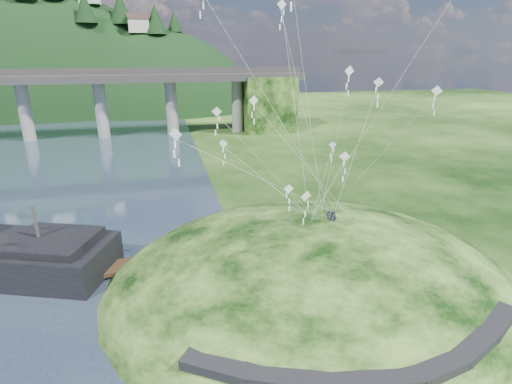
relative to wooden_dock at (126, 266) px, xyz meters
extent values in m
plane|color=black|center=(7.59, -7.39, -0.47)|extent=(320.00, 320.00, 0.00)
ellipsoid|color=black|center=(15.59, -5.39, -1.97)|extent=(36.00, 32.00, 13.00)
cube|color=black|center=(6.09, -15.39, 1.56)|extent=(4.32, 3.62, 0.71)
cube|color=black|center=(9.09, -17.04, 1.62)|extent=(4.10, 2.97, 0.61)
cube|color=black|center=(12.09, -18.04, 1.61)|extent=(3.85, 2.37, 0.62)
cube|color=black|center=(15.09, -18.49, 1.57)|extent=(3.62, 1.83, 0.66)
cube|color=black|center=(18.09, -18.29, 1.58)|extent=(3.82, 2.27, 0.68)
cube|color=black|center=(21.09, -17.34, 1.67)|extent=(4.11, 2.97, 0.71)
cube|color=black|center=(24.09, -15.79, 1.69)|extent=(4.26, 3.43, 0.66)
cylinder|color=gray|center=(-24.41, 62.61, 6.03)|extent=(2.60, 2.60, 13.00)
cylinder|color=gray|center=(-8.91, 62.61, 6.03)|extent=(2.60, 2.60, 13.00)
cylinder|color=gray|center=(6.59, 62.61, 6.03)|extent=(2.60, 2.60, 13.00)
cylinder|color=gray|center=(22.09, 62.61, 6.03)|extent=(2.60, 2.60, 13.00)
cube|color=black|center=(29.59, 62.61, 6.03)|extent=(12.00, 11.00, 13.00)
ellipsoid|color=black|center=(-32.41, 118.61, -6.47)|extent=(96.00, 68.00, 88.00)
ellipsoid|color=black|center=(2.59, 110.61, -10.47)|extent=(76.00, 56.00, 72.00)
cone|color=black|center=(-14.86, 99.70, 30.11)|extent=(6.47, 6.47, 8.51)
cone|color=black|center=(-5.63, 106.60, 30.76)|extent=(7.13, 7.13, 9.38)
cone|color=black|center=(4.47, 101.65, 27.40)|extent=(6.56, 6.56, 8.63)
cone|color=black|center=(10.36, 107.24, 27.21)|extent=(4.88, 4.88, 6.42)
cube|color=beige|center=(-0.41, 102.61, 25.41)|extent=(6.00, 5.00, 4.00)
cube|color=brown|center=(-0.41, 102.61, 28.11)|extent=(6.40, 5.40, 1.60)
cube|color=black|center=(-5.82, 0.59, 2.83)|extent=(8.40, 7.74, 0.68)
cylinder|color=#2D2B2B|center=(-6.89, 1.00, 4.31)|extent=(0.27, 0.27, 3.42)
cube|color=#372516|center=(0.00, 0.00, 0.01)|extent=(15.14, 4.76, 0.37)
cylinder|color=#372516|center=(-6.32, -1.04, -0.26)|extent=(0.32, 0.32, 1.07)
cylinder|color=#372516|center=(-3.16, -0.52, -0.26)|extent=(0.32, 0.32, 1.07)
cylinder|color=#372516|center=(0.00, 0.00, -0.26)|extent=(0.32, 0.32, 1.07)
cylinder|color=#372516|center=(3.16, 0.52, -0.26)|extent=(0.32, 0.32, 1.07)
cylinder|color=#372516|center=(6.32, 1.04, -0.26)|extent=(0.32, 0.32, 1.07)
imported|color=#292936|center=(17.54, -3.64, 5.26)|extent=(0.70, 0.61, 1.62)
imported|color=#292936|center=(17.65, -4.17, 5.31)|extent=(1.03, 1.01, 1.68)
cube|color=white|center=(20.43, -4.70, 15.84)|extent=(0.74, 0.33, 0.76)
cube|color=white|center=(20.43, -4.70, 15.29)|extent=(0.10, 0.03, 0.45)
cube|color=white|center=(20.43, -4.70, 14.74)|extent=(0.10, 0.03, 0.45)
cube|color=white|center=(20.43, -4.70, 14.19)|extent=(0.10, 0.03, 0.45)
cube|color=white|center=(12.53, -7.54, 8.80)|extent=(0.72, 0.15, 0.72)
cube|color=white|center=(12.53, -7.54, 8.29)|extent=(0.09, 0.03, 0.42)
cube|color=white|center=(12.53, -7.54, 7.78)|extent=(0.09, 0.03, 0.42)
cube|color=white|center=(12.53, -7.54, 7.27)|extent=(0.09, 0.03, 0.42)
cube|color=white|center=(13.00, -9.81, 9.00)|extent=(0.80, 0.34, 0.81)
cube|color=white|center=(13.00, -9.81, 8.41)|extent=(0.10, 0.09, 0.49)
cube|color=white|center=(13.00, -9.81, 7.81)|extent=(0.10, 0.09, 0.49)
cube|color=white|center=(13.00, -9.81, 7.22)|extent=(0.10, 0.09, 0.49)
cube|color=white|center=(19.70, 1.31, 9.71)|extent=(0.70, 0.25, 0.70)
cube|color=white|center=(19.70, 1.31, 9.20)|extent=(0.09, 0.02, 0.41)
cube|color=white|center=(19.70, 1.31, 8.69)|extent=(0.09, 0.02, 0.41)
cube|color=white|center=(19.70, 1.31, 8.18)|extent=(0.09, 0.02, 0.41)
cube|color=white|center=(10.88, -3.65, 14.60)|extent=(0.74, 0.20, 0.74)
cube|color=white|center=(10.88, -3.65, 14.07)|extent=(0.10, 0.05, 0.43)
cube|color=white|center=(10.88, -3.65, 13.54)|extent=(0.10, 0.05, 0.43)
cube|color=white|center=(10.88, -3.65, 13.02)|extent=(0.10, 0.05, 0.43)
cube|color=white|center=(23.62, -7.36, 15.37)|extent=(0.51, 0.60, 0.75)
cube|color=white|center=(23.62, -7.36, 14.84)|extent=(0.09, 0.08, 0.44)
cube|color=white|center=(23.62, -7.36, 14.31)|extent=(0.09, 0.08, 0.44)
cube|color=white|center=(23.62, -7.36, 13.77)|extent=(0.09, 0.08, 0.44)
cube|color=white|center=(9.60, 3.83, 9.79)|extent=(0.74, 0.56, 0.88)
cube|color=white|center=(9.60, 3.83, 9.16)|extent=(0.11, 0.07, 0.51)
cube|color=white|center=(9.60, 3.83, 8.53)|extent=(0.11, 0.07, 0.51)
cube|color=white|center=(9.60, 3.83, 7.90)|extent=(0.11, 0.07, 0.51)
cube|color=white|center=(18.44, -3.96, 9.94)|extent=(0.82, 0.42, 0.87)
cube|color=white|center=(18.44, -3.96, 9.31)|extent=(0.12, 0.05, 0.51)
cube|color=white|center=(18.44, -3.96, 8.68)|extent=(0.12, 0.05, 0.51)
cube|color=white|center=(18.44, -3.96, 8.06)|extent=(0.12, 0.05, 0.51)
cube|color=white|center=(6.98, -6.63, 20.66)|extent=(0.09, 0.07, 0.42)
cube|color=white|center=(6.98, -6.63, 20.14)|extent=(0.09, 0.07, 0.42)
cube|color=white|center=(17.64, -5.32, 16.72)|extent=(0.76, 0.18, 0.75)
cube|color=white|center=(17.64, -5.32, 16.18)|extent=(0.10, 0.05, 0.44)
cube|color=white|center=(17.64, -5.32, 15.64)|extent=(0.10, 0.05, 0.44)
cube|color=white|center=(17.64, -5.32, 15.11)|extent=(0.10, 0.05, 0.44)
cube|color=white|center=(11.27, -10.68, 20.34)|extent=(0.11, 0.05, 0.49)
cube|color=white|center=(4.76, -10.95, 13.73)|extent=(0.69, 0.43, 0.76)
cube|color=white|center=(4.76, -10.95, 13.18)|extent=(0.10, 0.05, 0.45)
cube|color=white|center=(4.76, -10.95, 12.63)|extent=(0.10, 0.05, 0.45)
cube|color=white|center=(4.76, -10.95, 12.08)|extent=(0.10, 0.05, 0.45)
cube|color=white|center=(8.10, -3.47, 13.86)|extent=(0.74, 0.25, 0.71)
cube|color=white|center=(8.10, -3.47, 13.33)|extent=(0.10, 0.05, 0.43)
cube|color=white|center=(8.10, -3.47, 12.81)|extent=(0.10, 0.05, 0.43)
cube|color=white|center=(8.10, -3.47, 12.29)|extent=(0.10, 0.05, 0.43)
cube|color=white|center=(13.95, -0.20, 21.54)|extent=(0.77, 0.17, 0.77)
cube|color=white|center=(13.95, -0.20, 20.99)|extent=(0.10, 0.03, 0.45)
cube|color=white|center=(13.95, -0.20, 20.45)|extent=(0.10, 0.03, 0.45)
cube|color=white|center=(13.95, -0.20, 19.90)|extent=(0.10, 0.03, 0.45)
camera|label=1|loc=(4.08, -33.17, 18.03)|focal=28.00mm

